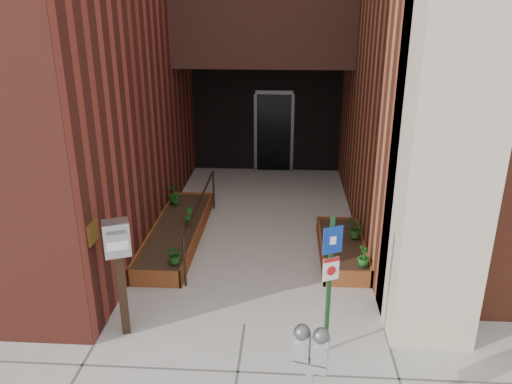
# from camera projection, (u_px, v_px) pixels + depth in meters

# --- Properties ---
(ground) EXTENTS (80.00, 80.00, 0.00)m
(ground) POSITION_uv_depth(u_px,v_px,m) (244.00, 324.00, 7.19)
(ground) COLOR #9E9991
(ground) RESTS_ON ground
(planter_left) EXTENTS (0.90, 3.60, 0.30)m
(planter_left) POSITION_uv_depth(u_px,v_px,m) (177.00, 233.00, 9.76)
(planter_left) COLOR brown
(planter_left) RESTS_ON ground
(planter_right) EXTENTS (0.80, 2.20, 0.30)m
(planter_right) POSITION_uv_depth(u_px,v_px,m) (342.00, 249.00, 9.11)
(planter_right) COLOR brown
(planter_right) RESTS_ON ground
(handrail) EXTENTS (0.04, 3.34, 0.90)m
(handrail) POSITION_uv_depth(u_px,v_px,m) (201.00, 206.00, 9.47)
(handrail) COLOR black
(handrail) RESTS_ON ground
(parking_meter) EXTENTS (0.36, 0.20, 1.54)m
(parking_meter) POSITION_uv_depth(u_px,v_px,m) (310.00, 358.00, 4.72)
(parking_meter) COLOR #ACACAE
(parking_meter) RESTS_ON ground
(sign_post) EXTENTS (0.25, 0.13, 1.95)m
(sign_post) POSITION_uv_depth(u_px,v_px,m) (330.00, 272.00, 6.23)
(sign_post) COLOR #153B1D
(sign_post) RESTS_ON ground
(payment_dropbox) EXTENTS (0.41, 0.36, 1.70)m
(payment_dropbox) POSITION_uv_depth(u_px,v_px,m) (118.00, 254.00, 6.60)
(payment_dropbox) COLOR black
(payment_dropbox) RESTS_ON ground
(shrub_left_a) EXTENTS (0.36, 0.36, 0.33)m
(shrub_left_a) POSITION_uv_depth(u_px,v_px,m) (175.00, 254.00, 8.24)
(shrub_left_a) COLOR #18551B
(shrub_left_a) RESTS_ON planter_left
(shrub_left_b) EXTENTS (0.23, 0.23, 0.34)m
(shrub_left_b) POSITION_uv_depth(u_px,v_px,m) (188.00, 216.00, 9.69)
(shrub_left_b) COLOR #1D5E1B
(shrub_left_b) RESTS_ON planter_left
(shrub_left_c) EXTENTS (0.32, 0.32, 0.41)m
(shrub_left_c) POSITION_uv_depth(u_px,v_px,m) (174.00, 194.00, 10.73)
(shrub_left_c) COLOR #174F16
(shrub_left_c) RESTS_ON planter_left
(shrub_left_d) EXTENTS (0.22, 0.22, 0.33)m
(shrub_left_d) POSITION_uv_depth(u_px,v_px,m) (175.00, 198.00, 10.61)
(shrub_left_d) COLOR #1F5919
(shrub_left_d) RESTS_ON planter_left
(shrub_right_a) EXTENTS (0.25, 0.25, 0.35)m
(shrub_right_a) POSITION_uv_depth(u_px,v_px,m) (364.00, 256.00, 8.13)
(shrub_right_a) COLOR #1B5919
(shrub_right_a) RESTS_ON planter_right
(shrub_right_b) EXTENTS (0.18, 0.18, 0.34)m
(shrub_right_b) POSITION_uv_depth(u_px,v_px,m) (341.00, 231.00, 9.05)
(shrub_right_b) COLOR #225B1A
(shrub_right_b) RESTS_ON planter_right
(shrub_right_c) EXTENTS (0.43, 0.43, 0.37)m
(shrub_right_c) POSITION_uv_depth(u_px,v_px,m) (356.00, 228.00, 9.11)
(shrub_right_c) COLOR #1F5117
(shrub_right_c) RESTS_ON planter_right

